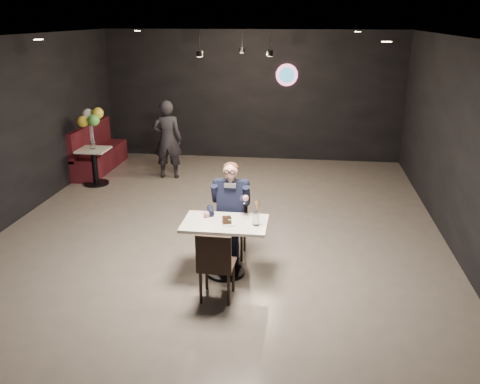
# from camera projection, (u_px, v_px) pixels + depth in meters

# --- Properties ---
(floor) EXTENTS (9.00, 9.00, 0.00)m
(floor) POSITION_uv_depth(u_px,v_px,m) (221.00, 230.00, 8.22)
(floor) COLOR slate
(floor) RESTS_ON ground
(wall_sign) EXTENTS (0.50, 0.06, 0.50)m
(wall_sign) POSITION_uv_depth(u_px,v_px,m) (287.00, 75.00, 11.65)
(wall_sign) COLOR pink
(wall_sign) RESTS_ON floor
(pendant_lights) EXTENTS (1.40, 1.20, 0.36)m
(pendant_lights) POSITION_uv_depth(u_px,v_px,m) (238.00, 40.00, 9.15)
(pendant_lights) COLOR black
(pendant_lights) RESTS_ON floor
(main_table) EXTENTS (1.10, 0.70, 0.75)m
(main_table) POSITION_uv_depth(u_px,v_px,m) (225.00, 248.00, 6.73)
(main_table) COLOR white
(main_table) RESTS_ON floor
(chair_far) EXTENTS (0.42, 0.46, 0.92)m
(chair_far) POSITION_uv_depth(u_px,v_px,m) (231.00, 226.00, 7.21)
(chair_far) COLOR black
(chair_far) RESTS_ON floor
(chair_near) EXTENTS (0.43, 0.47, 0.92)m
(chair_near) POSITION_uv_depth(u_px,v_px,m) (217.00, 263.00, 6.13)
(chair_near) COLOR black
(chair_near) RESTS_ON floor
(seated_man) EXTENTS (0.60, 0.80, 1.44)m
(seated_man) POSITION_uv_depth(u_px,v_px,m) (231.00, 209.00, 7.13)
(seated_man) COLOR black
(seated_man) RESTS_ON floor
(dessert_plate) EXTENTS (0.20, 0.20, 0.01)m
(dessert_plate) POSITION_uv_depth(u_px,v_px,m) (230.00, 224.00, 6.53)
(dessert_plate) COLOR white
(dessert_plate) RESTS_ON main_table
(cake_slice) EXTENTS (0.13, 0.12, 0.08)m
(cake_slice) POSITION_uv_depth(u_px,v_px,m) (227.00, 220.00, 6.53)
(cake_slice) COLOR black
(cake_slice) RESTS_ON dessert_plate
(mint_leaf) EXTENTS (0.06, 0.04, 0.01)m
(mint_leaf) POSITION_uv_depth(u_px,v_px,m) (230.00, 220.00, 6.43)
(mint_leaf) COLOR #2D8A42
(mint_leaf) RESTS_ON cake_slice
(sundae_glass) EXTENTS (0.08, 0.08, 0.19)m
(sundae_glass) POSITION_uv_depth(u_px,v_px,m) (256.00, 218.00, 6.48)
(sundae_glass) COLOR silver
(sundae_glass) RESTS_ON main_table
(wafer_cone) EXTENTS (0.08, 0.08, 0.14)m
(wafer_cone) POSITION_uv_depth(u_px,v_px,m) (257.00, 206.00, 6.45)
(wafer_cone) COLOR #B8844B
(wafer_cone) RESTS_ON sundae_glass
(booth_bench) EXTENTS (0.51, 2.06, 1.03)m
(booth_bench) POSITION_uv_depth(u_px,v_px,m) (99.00, 148.00, 11.28)
(booth_bench) COLOR #430E10
(booth_bench) RESTS_ON floor
(side_table) EXTENTS (0.58, 0.58, 0.72)m
(side_table) POSITION_uv_depth(u_px,v_px,m) (95.00, 167.00, 10.35)
(side_table) COLOR white
(side_table) RESTS_ON floor
(balloon_vase) EXTENTS (0.10, 0.10, 0.15)m
(balloon_vase) POSITION_uv_depth(u_px,v_px,m) (93.00, 145.00, 10.20)
(balloon_vase) COLOR silver
(balloon_vase) RESTS_ON side_table
(balloon_bunch) EXTENTS (0.41, 0.41, 0.68)m
(balloon_bunch) POSITION_uv_depth(u_px,v_px,m) (91.00, 125.00, 10.07)
(balloon_bunch) COLOR yellow
(balloon_bunch) RESTS_ON balloon_vase
(passerby) EXTENTS (0.64, 0.46, 1.66)m
(passerby) POSITION_uv_depth(u_px,v_px,m) (168.00, 140.00, 10.65)
(passerby) COLOR black
(passerby) RESTS_ON floor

